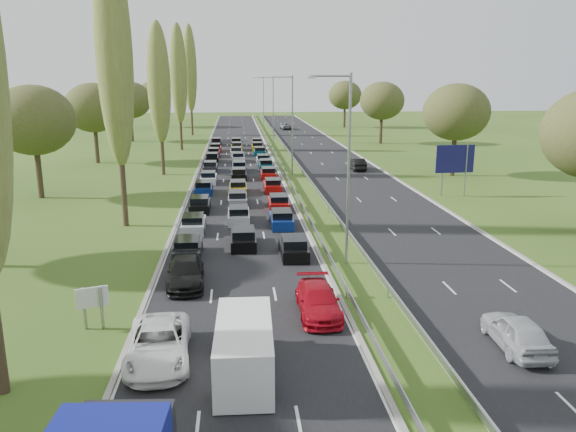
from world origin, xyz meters
name	(u,v)px	position (x,y,z in m)	size (l,w,h in m)	color
ground	(291,171)	(4.50, 80.00, 0.00)	(260.00, 260.00, 0.00)	#324E18
near_carriageway	(238,169)	(-2.25, 82.50, 0.00)	(10.50, 215.00, 0.04)	black
far_carriageway	(339,168)	(11.25, 82.50, 0.00)	(10.50, 215.00, 0.04)	black
central_reservation	(289,164)	(4.50, 82.50, 0.55)	(2.36, 215.00, 0.32)	gray
lamp_columns	(292,126)	(4.50, 78.00, 6.00)	(0.18, 140.18, 12.00)	gray
poplar_row	(144,71)	(-11.50, 68.17, 12.39)	(2.80, 127.80, 22.44)	#2D2116
woodland_left	(21,123)	(-22.00, 62.63, 7.68)	(8.00, 166.00, 11.10)	#2D2116
woodland_right	(487,117)	(24.00, 66.67, 7.68)	(8.00, 153.00, 11.10)	#2D2116
traffic_queue_fill	(238,172)	(-2.29, 77.47, 0.44)	(9.06, 68.98, 0.80)	black
near_car_2	(159,344)	(-5.90, 30.90, 0.79)	(2.56, 5.56, 1.54)	white
near_car_3	(186,272)	(-5.52, 39.95, 0.76)	(2.07, 5.10, 1.48)	black
near_car_7	(247,351)	(-2.22, 30.11, 0.71)	(1.94, 4.78, 1.39)	#05444C
near_car_11	(318,301)	(1.50, 35.07, 0.74)	(2.03, 4.98, 1.45)	#A80A18
far_car_0	(517,332)	(9.71, 30.63, 0.79)	(1.82, 4.53, 1.54)	#A8ACB2
far_car_1	(357,164)	(13.25, 80.31, 0.79)	(1.62, 4.65, 1.53)	black
far_car_2	(286,126)	(9.40, 140.94, 0.77)	(2.50, 5.43, 1.51)	slate
white_van_rear	(244,347)	(-2.32, 29.59, 1.16)	(2.21, 5.64, 2.27)	white
info_sign	(92,302)	(-9.40, 34.41, 1.37)	(1.45, 0.59, 2.10)	gray
direction_sign	(455,161)	(19.40, 62.99, 3.57)	(4.00, 0.30, 5.20)	gray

